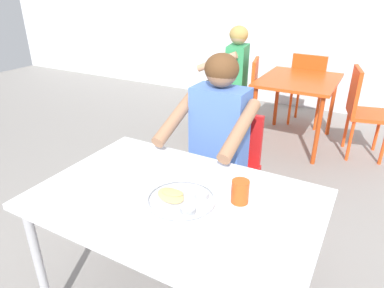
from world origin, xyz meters
The scene contains 10 objects.
table_foreground centered at (0.05, 0.07, 0.67)m, with size 1.28×0.84×0.74m.
thali_tray centered at (0.09, 0.05, 0.75)m, with size 0.31×0.31×0.03m.
drinking_cup centered at (0.32, 0.17, 0.79)m, with size 0.08×0.08×0.11m.
chair_foreground centered at (-0.07, 0.91, 0.50)m, with size 0.44×0.40×0.83m.
diner_foreground centered at (-0.07, 0.70, 0.75)m, with size 0.49×0.55×1.26m.
table_background_red centered at (0.02, 2.58, 0.64)m, with size 0.76×0.96×0.72m.
chair_red_left centered at (-0.57, 2.56, 0.50)m, with size 0.50×0.48×0.88m.
chair_red_right centered at (0.66, 2.58, 0.52)m, with size 0.47×0.49×0.90m.
chair_red_far centered at (0.03, 3.15, 0.52)m, with size 0.43×0.41×0.89m.
patron_background centered at (-0.77, 2.56, 0.72)m, with size 0.60×0.55×1.22m.
Camera 1 is at (0.74, -1.03, 1.61)m, focal length 31.89 mm.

